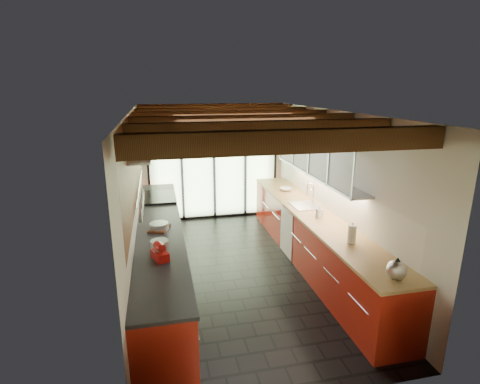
% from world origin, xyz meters
% --- Properties ---
extents(ground, '(5.50, 5.50, 0.00)m').
position_xyz_m(ground, '(0.00, 0.00, 0.00)').
color(ground, black).
rests_on(ground, ground).
extents(room_shell, '(5.50, 5.50, 5.50)m').
position_xyz_m(room_shell, '(0.00, 0.00, 1.65)').
color(room_shell, silver).
rests_on(room_shell, ground).
extents(ceiling_beams, '(3.14, 5.06, 4.90)m').
position_xyz_m(ceiling_beams, '(-0.00, 0.38, 2.46)').
color(ceiling_beams, '#593316').
rests_on(ceiling_beams, ground).
extents(glass_door, '(2.95, 0.10, 2.90)m').
position_xyz_m(glass_door, '(0.00, 2.69, 1.66)').
color(glass_door, '#C6EAAD').
rests_on(glass_door, ground).
extents(left_counter, '(0.68, 5.00, 0.92)m').
position_xyz_m(left_counter, '(-1.28, 0.00, 0.46)').
color(left_counter, '#A92013').
rests_on(left_counter, ground).
extents(range_stove, '(0.66, 0.90, 0.97)m').
position_xyz_m(range_stove, '(-1.28, 1.45, 0.47)').
color(range_stove, silver).
rests_on(range_stove, ground).
extents(right_counter, '(0.68, 5.00, 0.92)m').
position_xyz_m(right_counter, '(1.27, 0.00, 0.46)').
color(right_counter, '#A92013').
rests_on(right_counter, ground).
extents(sink_assembly, '(0.45, 0.52, 0.43)m').
position_xyz_m(sink_assembly, '(1.29, 0.40, 0.96)').
color(sink_assembly, silver).
rests_on(sink_assembly, right_counter).
extents(upper_cabinets_right, '(0.34, 3.00, 3.00)m').
position_xyz_m(upper_cabinets_right, '(1.43, 0.30, 1.85)').
color(upper_cabinets_right, silver).
rests_on(upper_cabinets_right, ground).
extents(left_wall_fixtures, '(0.28, 2.60, 0.96)m').
position_xyz_m(left_wall_fixtures, '(-1.47, 0.14, 1.88)').
color(left_wall_fixtures, silver).
rests_on(left_wall_fixtures, ground).
extents(stand_mixer, '(0.23, 0.29, 0.23)m').
position_xyz_m(stand_mixer, '(-1.27, -1.21, 1.01)').
color(stand_mixer, '#B7100E').
rests_on(stand_mixer, left_counter).
extents(pot_large, '(0.31, 0.31, 0.15)m').
position_xyz_m(pot_large, '(-1.27, -0.97, 1.00)').
color(pot_large, silver).
rests_on(pot_large, left_counter).
extents(pot_small, '(0.32, 0.32, 0.11)m').
position_xyz_m(pot_small, '(-1.27, -0.20, 0.97)').
color(pot_small, silver).
rests_on(pot_small, left_counter).
extents(cutting_board, '(0.35, 0.41, 0.03)m').
position_xyz_m(cutting_board, '(-1.27, -0.19, 0.94)').
color(cutting_board, brown).
rests_on(cutting_board, left_counter).
extents(kettle, '(0.26, 0.30, 0.26)m').
position_xyz_m(kettle, '(1.27, -2.25, 1.04)').
color(kettle, silver).
rests_on(kettle, right_counter).
extents(paper_towel, '(0.12, 0.12, 0.30)m').
position_xyz_m(paper_towel, '(1.27, -1.26, 1.05)').
color(paper_towel, white).
rests_on(paper_towel, right_counter).
extents(soap_bottle, '(0.10, 0.11, 0.21)m').
position_xyz_m(soap_bottle, '(1.27, -0.22, 1.03)').
color(soap_bottle, silver).
rests_on(soap_bottle, right_counter).
extents(bowl, '(0.29, 0.29, 0.06)m').
position_xyz_m(bowl, '(1.27, 1.42, 0.95)').
color(bowl, silver).
rests_on(bowl, right_counter).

